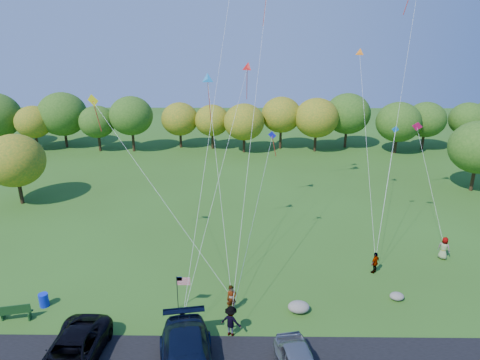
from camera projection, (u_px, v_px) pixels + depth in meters
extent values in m
plane|color=#2D5418|center=(245.00, 325.00, 25.04)|extent=(140.00, 140.00, 0.00)
cylinder|color=#3A2715|center=(3.00, 136.00, 62.28)|extent=(0.36, 0.36, 2.73)
cylinder|color=#3A2715|center=(38.00, 137.00, 60.77)|extent=(0.36, 0.36, 3.01)
ellipsoid|color=#3D681A|center=(34.00, 112.00, 59.52)|extent=(6.58, 6.58, 5.92)
cylinder|color=#3A2715|center=(69.00, 136.00, 61.16)|extent=(0.36, 0.36, 3.09)
ellipsoid|color=#265215|center=(66.00, 114.00, 60.07)|extent=(5.10, 5.10, 4.59)
cylinder|color=#3A2715|center=(102.00, 139.00, 61.52)|extent=(0.36, 0.36, 2.35)
ellipsoid|color=#265215|center=(99.00, 118.00, 60.50)|extent=(5.63, 5.63, 5.06)
cylinder|color=#3A2715|center=(140.00, 136.00, 62.23)|extent=(0.36, 0.36, 2.74)
ellipsoid|color=#265215|center=(138.00, 111.00, 60.99)|extent=(6.95, 6.95, 6.26)
cylinder|color=#3A2715|center=(176.00, 144.00, 58.71)|extent=(0.36, 0.36, 2.30)
ellipsoid|color=#3D681A|center=(174.00, 123.00, 57.68)|extent=(5.69, 5.69, 5.12)
cylinder|color=#3A2715|center=(210.00, 139.00, 61.63)|extent=(0.36, 0.36, 2.25)
ellipsoid|color=#265215|center=(209.00, 116.00, 60.51)|extent=(6.64, 6.64, 5.97)
cylinder|color=#3A2715|center=(244.00, 138.00, 61.97)|extent=(0.36, 0.36, 2.22)
ellipsoid|color=#3D681A|center=(244.00, 115.00, 60.82)|extent=(6.95, 6.95, 6.26)
cylinder|color=#3A2715|center=(278.00, 137.00, 61.32)|extent=(0.36, 0.36, 2.89)
ellipsoid|color=#265215|center=(278.00, 113.00, 60.12)|extent=(6.32, 6.32, 5.68)
cylinder|color=#3A2715|center=(315.00, 137.00, 61.31)|extent=(0.36, 0.36, 2.94)
ellipsoid|color=#265215|center=(316.00, 116.00, 60.27)|extent=(4.86, 4.86, 4.38)
cylinder|color=#3A2715|center=(345.00, 137.00, 61.42)|extent=(0.36, 0.36, 2.75)
ellipsoid|color=#265215|center=(347.00, 117.00, 60.39)|extent=(5.03, 5.03, 4.52)
cylinder|color=#3A2715|center=(389.00, 137.00, 61.25)|extent=(0.36, 0.36, 2.87)
ellipsoid|color=#265215|center=(392.00, 115.00, 60.14)|extent=(5.58, 5.58, 5.02)
cylinder|color=#3A2715|center=(418.00, 136.00, 61.35)|extent=(0.36, 0.36, 3.11)
ellipsoid|color=#265215|center=(421.00, 113.00, 60.22)|extent=(5.40, 5.40, 4.86)
cylinder|color=#3A2715|center=(455.00, 139.00, 60.86)|extent=(0.36, 0.36, 2.63)
ellipsoid|color=#3D681A|center=(459.00, 118.00, 59.85)|extent=(5.06, 5.06, 4.55)
cylinder|color=#3A2715|center=(20.00, 191.00, 41.74)|extent=(0.36, 0.36, 2.60)
ellipsoid|color=#3D681A|center=(15.00, 161.00, 40.68)|extent=(5.60, 5.60, 5.04)
cylinder|color=#3A2715|center=(473.00, 178.00, 44.98)|extent=(0.36, 0.36, 2.80)
ellipsoid|color=#265215|center=(479.00, 147.00, 43.84)|extent=(6.00, 6.00, 5.40)
imported|color=black|center=(72.00, 353.00, 21.73)|extent=(2.82, 5.79, 1.59)
imported|color=#4C4C59|center=(232.00, 298.00, 26.03)|extent=(0.76, 0.64, 1.77)
imported|color=#4C4C59|center=(183.00, 323.00, 24.06)|extent=(0.96, 0.95, 1.56)
imported|color=#4C4C59|center=(231.00, 321.00, 23.98)|extent=(1.36, 1.07, 1.85)
imported|color=#4C4C59|center=(375.00, 263.00, 30.11)|extent=(0.96, 0.93, 1.61)
imported|color=#4C4C59|center=(444.00, 248.00, 31.91)|extent=(1.01, 0.99, 1.75)
cube|color=#153C16|center=(16.00, 312.00, 25.45)|extent=(1.91, 0.54, 0.06)
cube|color=#153C16|center=(13.00, 310.00, 25.16)|extent=(1.90, 0.48, 0.59)
cube|color=#153C16|center=(3.00, 315.00, 25.54)|extent=(0.19, 0.49, 0.45)
cube|color=#153C16|center=(30.00, 316.00, 25.52)|extent=(0.19, 0.49, 0.45)
cylinder|color=#0D25D1|center=(44.00, 300.00, 26.62)|extent=(0.58, 0.58, 0.87)
cylinder|color=black|center=(177.00, 293.00, 26.14)|extent=(0.05, 0.05, 2.29)
cube|color=red|center=(184.00, 281.00, 25.86)|extent=(0.82, 0.55, 0.02)
cube|color=navy|center=(179.00, 279.00, 25.81)|extent=(0.33, 0.02, 0.26)
ellipsoid|color=#A1978C|center=(299.00, 307.00, 26.13)|extent=(1.33, 1.04, 0.66)
ellipsoid|color=gray|center=(397.00, 296.00, 27.33)|extent=(0.91, 0.76, 0.47)
cone|color=#1276BC|center=(208.00, 79.00, 29.08)|extent=(0.92, 0.50, 0.81)
cone|color=orange|center=(360.00, 53.00, 34.81)|extent=(0.84, 0.62, 0.72)
cube|color=#D50F55|center=(417.00, 126.00, 33.76)|extent=(0.75, 0.30, 0.76)
cube|color=yellow|center=(93.00, 100.00, 27.77)|extent=(0.81, 0.35, 0.84)
cube|color=blue|center=(395.00, 129.00, 34.49)|extent=(0.59, 0.16, 0.58)
cone|color=#B80E0D|center=(247.00, 67.00, 34.10)|extent=(1.02, 0.83, 0.82)
cube|color=#191BE9|center=(272.00, 135.00, 30.24)|extent=(0.56, 0.34, 0.61)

